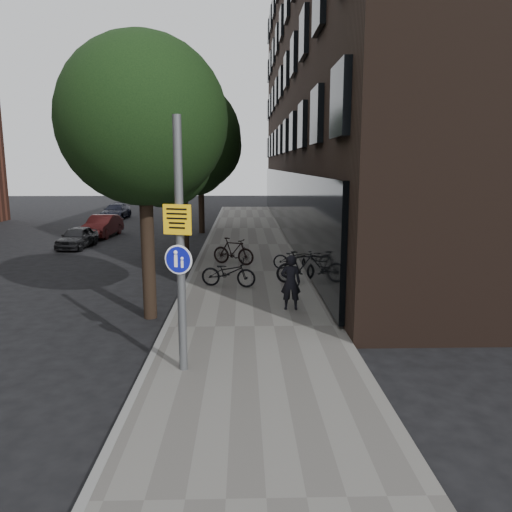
{
  "coord_description": "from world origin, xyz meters",
  "views": [
    {
      "loc": [
        -0.02,
        -8.84,
        4.17
      ],
      "look_at": [
        0.28,
        3.0,
        2.0
      ],
      "focal_mm": 35.0,
      "sensor_mm": 36.0,
      "label": 1
    }
  ],
  "objects_px": {
    "signpost": "(180,246)",
    "parked_car_near": "(77,237)",
    "parked_bike_facade_near": "(295,258)",
    "pedestrian": "(291,282)"
  },
  "relations": [
    {
      "from": "signpost",
      "to": "parked_car_near",
      "type": "relative_size",
      "value": 1.55
    },
    {
      "from": "pedestrian",
      "to": "parked_bike_facade_near",
      "type": "xyz_separation_m",
      "value": [
        0.69,
        5.52,
        -0.34
      ]
    },
    {
      "from": "parked_car_near",
      "to": "pedestrian",
      "type": "bearing_deg",
      "value": -45.78
    },
    {
      "from": "signpost",
      "to": "parked_bike_facade_near",
      "type": "distance_m",
      "value": 10.41
    },
    {
      "from": "signpost",
      "to": "pedestrian",
      "type": "distance_m",
      "value": 5.17
    },
    {
      "from": "signpost",
      "to": "parked_bike_facade_near",
      "type": "bearing_deg",
      "value": 90.44
    },
    {
      "from": "signpost",
      "to": "pedestrian",
      "type": "xyz_separation_m",
      "value": [
        2.54,
        4.15,
        -1.72
      ]
    },
    {
      "from": "pedestrian",
      "to": "parked_car_near",
      "type": "relative_size",
      "value": 0.49
    },
    {
      "from": "parked_bike_facade_near",
      "to": "parked_car_near",
      "type": "bearing_deg",
      "value": 67.76
    },
    {
      "from": "parked_bike_facade_near",
      "to": "pedestrian",
      "type": "bearing_deg",
      "value": -179.21
    }
  ]
}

